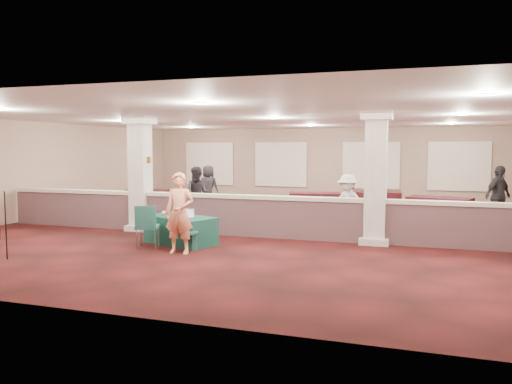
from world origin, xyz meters
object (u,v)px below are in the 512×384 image
(attendee_a, at_px, (198,194))
(woman, at_px, (180,213))
(near_table, at_px, (180,230))
(far_table_back_left, at_px, (147,198))
(far_table_front_center, at_px, (312,208))
(far_table_front_right, at_px, (439,209))
(attendee_b, at_px, (348,203))
(conf_chair_side, at_px, (147,223))
(far_table_back_right, at_px, (377,201))
(far_table_front_left, at_px, (207,208))
(attendee_d, at_px, (208,187))
(conf_chair_main, at_px, (183,230))
(attendee_c, at_px, (498,196))
(far_table_back_center, at_px, (315,203))

(attendee_a, bearing_deg, woman, -85.93)
(near_table, relative_size, far_table_back_left, 1.08)
(far_table_front_center, bearing_deg, far_table_front_right, 5.81)
(attendee_b, bearing_deg, far_table_front_right, 68.52)
(conf_chair_side, xyz_separation_m, far_table_front_right, (6.60, 6.78, -0.21))
(near_table, height_order, woman, woman)
(woman, xyz_separation_m, far_table_back_right, (3.50, 9.23, -0.55))
(conf_chair_side, bearing_deg, far_table_front_left, 78.32)
(far_table_back_right, distance_m, attendee_d, 6.36)
(conf_chair_main, distance_m, far_table_front_center, 6.61)
(near_table, distance_m, attendee_c, 9.36)
(conf_chair_main, xyz_separation_m, far_table_back_right, (3.51, 9.03, -0.15))
(far_table_back_center, relative_size, attendee_c, 0.99)
(far_table_back_right, xyz_separation_m, attendee_d, (-6.11, -1.71, 0.49))
(far_table_front_right, bearing_deg, near_table, -135.62)
(far_table_front_left, relative_size, far_table_front_right, 1.05)
(conf_chair_main, relative_size, far_table_front_left, 0.42)
(far_table_front_left, height_order, attendee_c, attendee_c)
(far_table_front_right, bearing_deg, attendee_c, -24.67)
(conf_chair_side, distance_m, far_table_front_right, 9.46)
(far_table_front_right, distance_m, attendee_c, 1.82)
(far_table_front_left, height_order, far_table_front_center, far_table_front_left)
(attendee_c, relative_size, attendee_d, 1.08)
(woman, relative_size, attendee_a, 1.03)
(far_table_front_right, bearing_deg, far_table_front_center, -174.19)
(conf_chair_main, relative_size, far_table_back_center, 0.47)
(near_table, relative_size, conf_chair_side, 1.73)
(far_table_front_left, height_order, attendee_d, attendee_d)
(conf_chair_main, relative_size, far_table_back_right, 0.48)
(near_table, bearing_deg, attendee_b, 60.64)
(woman, bearing_deg, conf_chair_side, 162.49)
(far_table_front_right, relative_size, attendee_a, 1.09)
(far_table_back_left, distance_m, attendee_a, 5.17)
(woman, xyz_separation_m, attendee_c, (7.22, 6.29, 0.01))
(near_table, xyz_separation_m, conf_chair_main, (0.49, -0.82, 0.16))
(woman, bearing_deg, far_table_front_center, 73.02)
(near_table, bearing_deg, woman, -42.83)
(attendee_b, bearing_deg, conf_chair_side, -118.95)
(far_table_back_right, height_order, attendee_d, attendee_d)
(far_table_front_center, height_order, attendee_c, attendee_c)
(far_table_front_center, height_order, far_table_front_right, far_table_front_right)
(far_table_front_left, distance_m, far_table_back_left, 5.03)
(far_table_back_center, bearing_deg, far_table_back_right, 34.37)
(conf_chair_side, bearing_deg, attendee_d, 84.47)
(woman, bearing_deg, far_table_front_right, 47.83)
(conf_chair_main, relative_size, far_table_back_left, 0.52)
(far_table_front_left, distance_m, far_table_front_right, 7.45)
(far_table_back_left, xyz_separation_m, attendee_d, (2.89, -0.37, 0.51))
(conf_chair_main, relative_size, attendee_a, 0.48)
(woman, height_order, attendee_d, woman)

